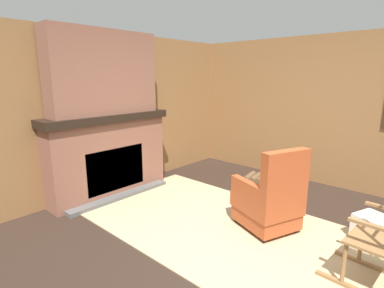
% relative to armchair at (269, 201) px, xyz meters
% --- Properties ---
extents(ground_plane, '(14.00, 14.00, 0.00)m').
position_rel_armchair_xyz_m(ground_plane, '(0.13, -0.62, -0.37)').
color(ground_plane, '#2D2119').
extents(wood_panel_wall_left, '(0.06, 5.97, 2.46)m').
position_rel_armchair_xyz_m(wood_panel_wall_left, '(-2.59, -0.62, 0.86)').
color(wood_panel_wall_left, olive).
rests_on(wood_panel_wall_left, ground).
extents(wood_panel_wall_back, '(5.97, 0.09, 2.46)m').
position_rel_armchair_xyz_m(wood_panel_wall_back, '(0.14, 2.09, 0.87)').
color(wood_panel_wall_back, olive).
rests_on(wood_panel_wall_back, ground).
extents(fireplace_hearth, '(0.59, 1.97, 1.25)m').
position_rel_armchair_xyz_m(fireplace_hearth, '(-2.36, -0.62, 0.26)').
color(fireplace_hearth, brown).
rests_on(fireplace_hearth, ground).
extents(chimney_breast, '(0.33, 1.64, 1.18)m').
position_rel_armchair_xyz_m(chimney_breast, '(-2.37, -0.62, 1.48)').
color(chimney_breast, brown).
rests_on(chimney_breast, fireplace_hearth).
extents(area_rug, '(3.68, 2.01, 0.01)m').
position_rel_armchair_xyz_m(area_rug, '(-0.44, -0.31, -0.36)').
color(area_rug, tan).
rests_on(area_rug, ground).
extents(armchair, '(0.84, 0.79, 1.03)m').
position_rel_armchair_xyz_m(armchair, '(0.00, 0.00, 0.00)').
color(armchair, '#A84723').
rests_on(armchair, ground).
extents(rocking_chair, '(0.83, 0.56, 1.28)m').
position_rel_armchair_xyz_m(rocking_chair, '(1.19, -0.25, 0.06)').
color(rocking_chair, olive).
rests_on(rocking_chair, ground).
extents(firewood_stack, '(0.40, 0.44, 0.11)m').
position_rel_armchair_xyz_m(firewood_stack, '(-1.00, 1.41, -0.31)').
color(firewood_stack, brown).
rests_on(firewood_stack, ground).
extents(laundry_basket, '(0.57, 0.48, 0.30)m').
position_rel_armchair_xyz_m(laundry_basket, '(1.05, 0.51, -0.22)').
color(laundry_basket, white).
rests_on(laundry_basket, ground).
extents(oil_lamp_vase, '(0.10, 0.10, 0.22)m').
position_rel_armchair_xyz_m(oil_lamp_vase, '(-2.41, -1.33, 0.97)').
color(oil_lamp_vase, silver).
rests_on(oil_lamp_vase, fireplace_hearth).
extents(storage_case, '(0.15, 0.22, 0.12)m').
position_rel_armchair_xyz_m(storage_case, '(-2.41, -0.20, 0.95)').
color(storage_case, black).
rests_on(storage_case, fireplace_hearth).
extents(decorative_plate_on_mantel, '(0.07, 0.26, 0.25)m').
position_rel_armchair_xyz_m(decorative_plate_on_mantel, '(-2.43, -0.49, 1.01)').
color(decorative_plate_on_mantel, gold).
rests_on(decorative_plate_on_mantel, fireplace_hearth).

